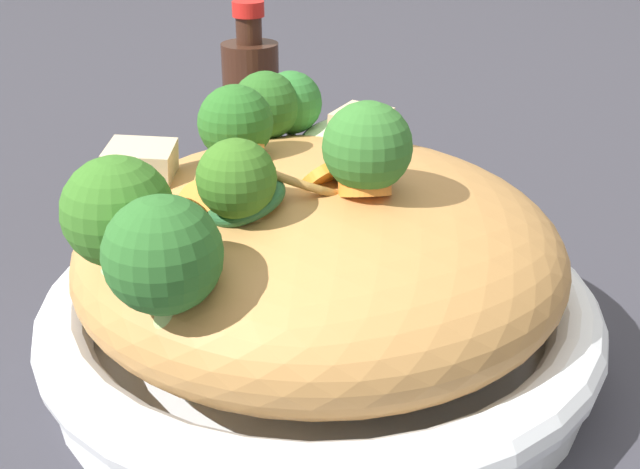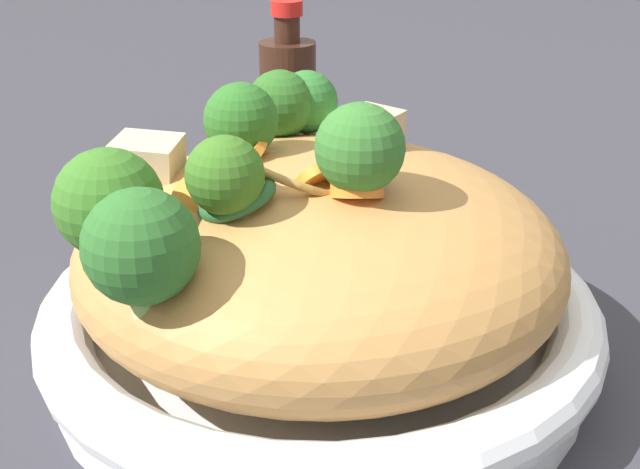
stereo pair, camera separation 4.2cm
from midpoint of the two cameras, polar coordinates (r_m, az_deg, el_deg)
ground_plane at (r=0.46m, az=2.66°, el=-8.51°), size 3.00×3.00×0.00m
serving_bowl at (r=0.44m, az=2.72°, el=-5.99°), size 0.30×0.30×0.05m
noodle_heap at (r=0.42m, az=2.82°, el=-1.21°), size 0.25×0.25×0.11m
broccoli_florets at (r=0.39m, az=-3.68°, el=4.64°), size 0.14×0.23×0.08m
carrot_coins at (r=0.41m, az=-2.47°, el=3.95°), size 0.17×0.08×0.05m
zucchini_slices at (r=0.42m, az=1.20°, el=4.92°), size 0.06×0.17×0.02m
chicken_chunks at (r=0.43m, az=-3.21°, el=5.44°), size 0.12×0.13×0.04m
soy_sauce_bottle at (r=0.68m, az=-0.42°, el=8.82°), size 0.05×0.05×0.15m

